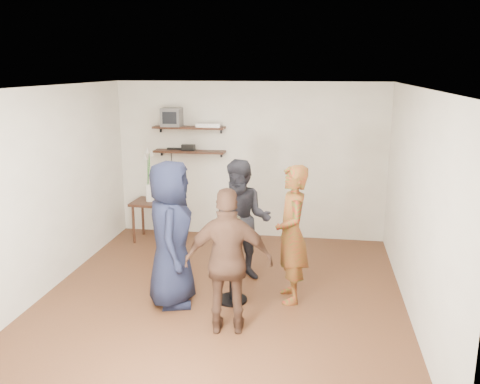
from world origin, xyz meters
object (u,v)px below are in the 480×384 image
side_table (150,207)px  crt_monitor (172,117)px  person_brown (229,262)px  person_plaid (292,234)px  drinks_table (232,257)px  radio (188,147)px  dvd_deck (209,125)px  person_navy (171,234)px  person_dark (242,220)px

side_table → crt_monitor: bearing=49.6°
crt_monitor → person_brown: size_ratio=0.20×
crt_monitor → person_plaid: size_ratio=0.19×
side_table → person_brown: size_ratio=0.41×
drinks_table → radio: bearing=115.4°
dvd_deck → radio: bearing=180.0°
drinks_table → person_brown: person_brown is taller
person_plaid → crt_monitor: bearing=-149.6°
crt_monitor → person_brown: 3.71m
radio → person_plaid: size_ratio=0.13×
person_navy → person_brown: (0.80, -0.56, -0.08)m
drinks_table → person_navy: (-0.71, -0.16, 0.31)m
crt_monitor → radio: 0.57m
radio → dvd_deck: bearing=0.0°
person_plaid → person_navy: size_ratio=0.96×
person_navy → person_brown: bearing=-137.8°
side_table → person_brown: 3.35m
person_plaid → side_table: bearing=-140.7°
dvd_deck → person_dark: (0.81, -1.71, -1.07)m
person_plaid → person_navy: bearing=-89.9°
crt_monitor → person_dark: 2.53m
radio → side_table: bearing=-147.5°
person_dark → person_navy: 1.15m
person_dark → drinks_table: bearing=-90.0°
side_table → dvd_deck: bearing=21.4°
radio → drinks_table: radio is taller
side_table → person_plaid: bearing=-38.0°
dvd_deck → person_navy: size_ratio=0.22×
side_table → person_brown: (1.83, -2.80, 0.25)m
drinks_table → person_dark: bearing=89.0°
drinks_table → person_navy: bearing=-167.1°
crt_monitor → person_navy: bearing=-74.7°
dvd_deck → person_plaid: size_ratio=0.23×
dvd_deck → person_brown: (0.89, -3.16, -1.09)m
person_plaid → person_brown: size_ratio=1.06×
drinks_table → person_dark: person_dark is taller
person_navy → drinks_table: bearing=-90.0°
person_navy → person_brown: 0.98m
radio → side_table: size_ratio=0.33×
dvd_deck → drinks_table: 2.89m
person_brown → side_table: bearing=-64.1°
person_navy → person_brown: size_ratio=1.10×
dvd_deck → person_dark: 2.18m
dvd_deck → drinks_table: dvd_deck is taller
dvd_deck → crt_monitor: bearing=180.0°
crt_monitor → person_navy: (0.71, -2.60, -1.13)m
radio → side_table: (-0.58, -0.37, -0.96)m
drinks_table → person_brown: 0.76m
side_table → person_plaid: size_ratio=0.39×
person_plaid → person_dark: person_plaid is taller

